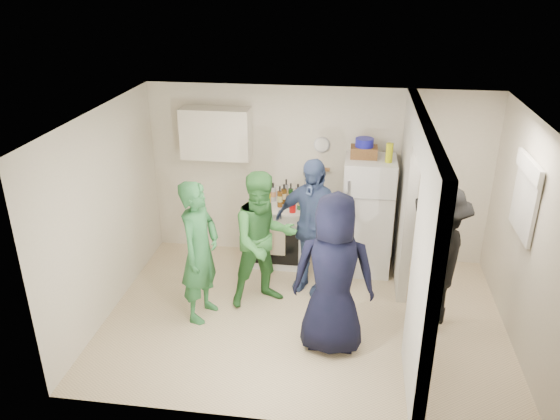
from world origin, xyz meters
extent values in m
plane|color=beige|center=(0.00, 0.00, 0.00)|extent=(4.80, 4.80, 0.00)
plane|color=silver|center=(0.00, 1.70, 1.25)|extent=(4.80, 0.00, 4.80)
plane|color=silver|center=(0.00, -1.70, 1.25)|extent=(4.80, 0.00, 4.80)
plane|color=silver|center=(-2.40, 0.00, 1.25)|extent=(0.00, 3.40, 3.40)
plane|color=silver|center=(2.40, 0.00, 1.25)|extent=(0.00, 3.40, 3.40)
plane|color=white|center=(0.00, 0.00, 2.50)|extent=(4.80, 4.80, 0.00)
cube|color=silver|center=(1.20, 1.10, 1.25)|extent=(0.12, 1.20, 2.50)
cube|color=silver|center=(1.20, -1.10, 1.25)|extent=(0.12, 1.20, 2.50)
cube|color=silver|center=(1.20, 0.00, 2.30)|extent=(0.12, 1.00, 0.40)
cube|color=white|center=(-0.51, 1.37, 0.44)|extent=(0.74, 0.62, 0.88)
cube|color=silver|center=(-1.40, 1.52, 1.85)|extent=(0.95, 0.34, 0.70)
cube|color=silver|center=(0.72, 1.34, 0.82)|extent=(0.67, 0.66, 1.64)
cube|color=brown|center=(0.62, 1.39, 1.71)|extent=(0.35, 0.25, 0.15)
cylinder|color=#151592|center=(0.62, 1.39, 1.84)|extent=(0.24, 0.24, 0.11)
cylinder|color=#CFD912|center=(0.94, 1.24, 1.76)|extent=(0.09, 0.09, 0.25)
cylinder|color=white|center=(0.05, 1.68, 1.70)|extent=(0.22, 0.02, 0.22)
cube|color=olive|center=(0.00, 1.65, 1.35)|extent=(0.35, 0.08, 0.03)
cube|color=black|center=(2.38, 0.20, 1.65)|extent=(0.03, 0.70, 0.80)
cube|color=white|center=(2.36, 0.20, 1.65)|extent=(0.04, 0.76, 0.86)
cube|color=white|center=(2.34, 0.20, 2.00)|extent=(0.04, 0.82, 0.18)
cylinder|color=yellow|center=(-0.63, 1.15, 1.01)|extent=(0.09, 0.09, 0.25)
cylinder|color=red|center=(-0.29, 1.17, 0.94)|extent=(0.09, 0.09, 0.12)
imported|color=#2E733D|center=(-1.24, -0.10, 0.88)|extent=(0.56, 0.72, 1.76)
imported|color=#387B36|center=(-0.54, 0.31, 0.88)|extent=(1.07, 0.99, 1.75)
imported|color=#3A447F|center=(0.02, 0.71, 0.91)|extent=(1.15, 0.84, 1.82)
imported|color=black|center=(0.35, -0.50, 0.92)|extent=(0.91, 0.60, 1.85)
imported|color=black|center=(1.50, 0.08, 0.89)|extent=(1.09, 1.32, 1.77)
cylinder|color=#5D3A12|center=(-0.78, 1.50, 1.02)|extent=(0.07, 0.07, 0.26)
cylinder|color=#194D20|center=(-0.70, 1.29, 1.02)|extent=(0.06, 0.06, 0.27)
cylinder|color=silver|center=(-0.61, 1.52, 1.02)|extent=(0.08, 0.08, 0.28)
cylinder|color=brown|center=(-0.49, 1.33, 1.04)|extent=(0.07, 0.07, 0.31)
cylinder|color=gray|center=(-0.43, 1.55, 1.05)|extent=(0.06, 0.06, 0.33)
cylinder|color=#153918|center=(-0.34, 1.40, 1.05)|extent=(0.06, 0.06, 0.33)
cylinder|color=brown|center=(-0.26, 1.52, 1.02)|extent=(0.08, 0.08, 0.27)
cylinder|color=#A4A9B0|center=(-0.80, 1.24, 1.03)|extent=(0.06, 0.06, 0.30)
cylinder|color=#55370E|center=(-0.44, 1.45, 1.03)|extent=(0.08, 0.08, 0.29)
cylinder|color=#1C532E|center=(-0.21, 1.27, 1.02)|extent=(0.07, 0.07, 0.26)
cylinder|color=brown|center=(-0.74, 1.42, 1.03)|extent=(0.07, 0.07, 0.28)
camera|label=1|loc=(0.47, -5.57, 3.92)|focal=35.00mm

